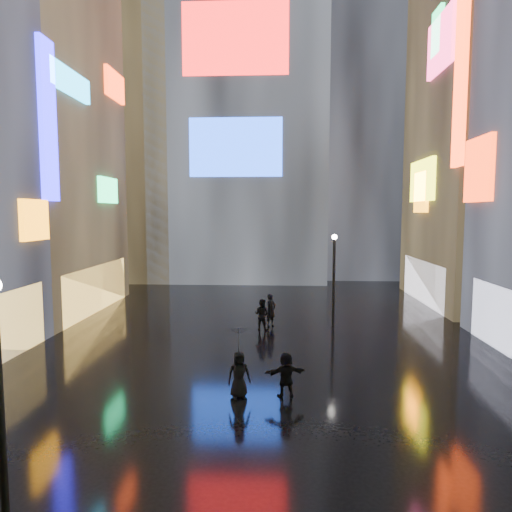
{
  "coord_description": "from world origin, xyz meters",
  "views": [
    {
      "loc": [
        0.74,
        -2.79,
        6.42
      ],
      "look_at": [
        0.0,
        12.0,
        5.0
      ],
      "focal_mm": 32.0,
      "sensor_mm": 36.0,
      "label": 1
    }
  ],
  "objects": [
    {
      "name": "building_right_far",
      "position": [
        15.98,
        30.0,
        13.98
      ],
      "size": [
        10.28,
        12.0,
        28.0
      ],
      "color": "black",
      "rests_on": "ground"
    },
    {
      "name": "tower_flank_left",
      "position": [
        -14.0,
        42.0,
        13.0
      ],
      "size": [
        10.0,
        10.0,
        26.0
      ],
      "primitive_type": "cube",
      "color": "black",
      "rests_on": "ground"
    },
    {
      "name": "pedestrian_7",
      "position": [
        -0.17,
        21.7,
        0.85
      ],
      "size": [
        1.01,
        0.91,
        1.71
      ],
      "primitive_type": "imported",
      "rotation": [
        0.0,
        0.0,
        2.76
      ],
      "color": "black",
      "rests_on": "ground"
    },
    {
      "name": "tower_flank_right",
      "position": [
        9.0,
        46.0,
        17.0
      ],
      "size": [
        12.0,
        12.0,
        34.0
      ],
      "primitive_type": "cube",
      "color": "black",
      "rests_on": "ground"
    },
    {
      "name": "tower_main",
      "position": [
        -3.0,
        43.97,
        21.01
      ],
      "size": [
        16.0,
        14.2,
        42.0
      ],
      "color": "black",
      "rests_on": "ground"
    },
    {
      "name": "building_left_far",
      "position": [
        -15.98,
        26.0,
        10.98
      ],
      "size": [
        10.28,
        12.0,
        22.0
      ],
      "color": "black",
      "rests_on": "ground"
    },
    {
      "name": "lamp_far",
      "position": [
        3.84,
        22.78,
        2.94
      ],
      "size": [
        0.3,
        0.3,
        5.2
      ],
      "color": "black",
      "rests_on": "ground"
    },
    {
      "name": "pedestrian_6",
      "position": [
        0.31,
        22.46,
        0.92
      ],
      "size": [
        0.77,
        0.8,
        1.84
      ],
      "primitive_type": "imported",
      "rotation": [
        0.0,
        0.0,
        0.86
      ],
      "color": "black",
      "rests_on": "ground"
    },
    {
      "name": "pedestrian_5",
      "position": [
        1.01,
        12.63,
        0.79
      ],
      "size": [
        1.53,
        0.83,
        1.58
      ],
      "primitive_type": "imported",
      "rotation": [
        0.0,
        0.0,
        3.4
      ],
      "color": "black",
      "rests_on": "ground"
    },
    {
      "name": "umbrella_2",
      "position": [
        -0.62,
        12.5,
        2.06
      ],
      "size": [
        1.35,
        1.35,
        0.87
      ],
      "primitive_type": "imported",
      "rotation": [
        0.0,
        0.0,
        2.44
      ],
      "color": "black",
      "rests_on": "pedestrian_4"
    },
    {
      "name": "ground",
      "position": [
        0.0,
        20.0,
        0.0
      ],
      "size": [
        140.0,
        140.0,
        0.0
      ],
      "primitive_type": "plane",
      "color": "black",
      "rests_on": "ground"
    },
    {
      "name": "pedestrian_4",
      "position": [
        -0.62,
        12.5,
        0.81
      ],
      "size": [
        0.9,
        0.71,
        1.62
      ],
      "primitive_type": "imported",
      "rotation": [
        0.0,
        0.0,
        0.28
      ],
      "color": "black",
      "rests_on": "ground"
    }
  ]
}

